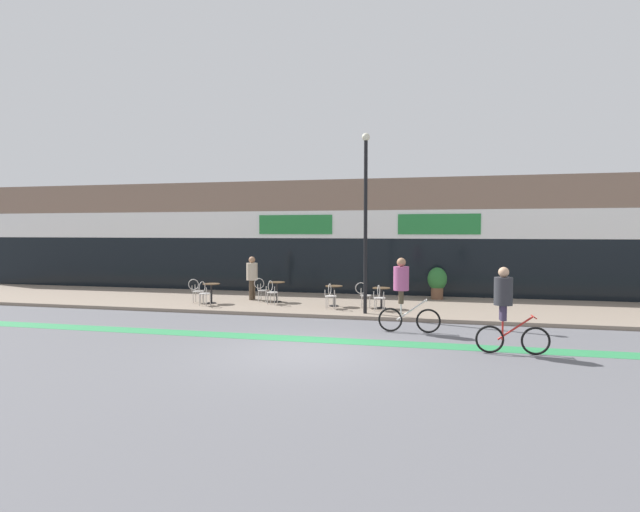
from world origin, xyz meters
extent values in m
plane|color=#5B5B60|center=(0.00, 0.00, 0.00)|extent=(120.00, 120.00, 0.00)
cube|color=gray|center=(0.00, 7.25, 0.06)|extent=(40.00, 5.50, 0.12)
cube|color=#7F6656|center=(0.00, 12.00, 2.53)|extent=(40.00, 4.00, 5.06)
cube|color=black|center=(0.00, 10.03, 1.32)|extent=(38.80, 0.10, 2.40)
cube|color=white|center=(0.00, 10.05, 3.12)|extent=(39.20, 0.14, 1.20)
cube|color=#237A38|center=(-3.07, 9.98, 3.12)|extent=(3.32, 0.08, 0.84)
cube|color=#237A38|center=(3.07, 9.98, 3.12)|extent=(3.32, 0.08, 0.84)
cube|color=#2D844C|center=(0.00, 1.36, 0.00)|extent=(36.00, 0.70, 0.01)
cylinder|color=black|center=(-5.24, 6.05, 0.13)|extent=(0.35, 0.35, 0.02)
cylinder|color=black|center=(-5.24, 6.05, 0.48)|extent=(0.07, 0.07, 0.72)
cylinder|color=#4C3823|center=(-5.24, 6.05, 0.85)|extent=(0.64, 0.64, 0.02)
cylinder|color=black|center=(-2.94, 6.94, 0.13)|extent=(0.34, 0.34, 0.02)
cylinder|color=black|center=(-2.94, 6.94, 0.49)|extent=(0.07, 0.07, 0.75)
cylinder|color=#4C3823|center=(-2.94, 6.94, 0.88)|extent=(0.62, 0.62, 0.02)
cylinder|color=black|center=(-0.60, 6.39, 0.13)|extent=(0.34, 0.34, 0.02)
cylinder|color=black|center=(-0.60, 6.39, 0.48)|extent=(0.07, 0.07, 0.72)
cylinder|color=#4C3823|center=(-0.60, 6.39, 0.85)|extent=(0.62, 0.62, 0.02)
cylinder|color=black|center=(1.12, 6.29, 0.13)|extent=(0.34, 0.34, 0.02)
cylinder|color=black|center=(1.12, 6.29, 0.47)|extent=(0.07, 0.07, 0.70)
cylinder|color=#4C3823|center=(1.12, 6.29, 0.84)|extent=(0.62, 0.62, 0.02)
cylinder|color=#B7B2AD|center=(-5.24, 5.50, 0.56)|extent=(0.44, 0.44, 0.03)
cylinder|color=#B7B2AD|center=(-5.36, 5.65, 0.33)|extent=(0.03, 0.03, 0.42)
cylinder|color=#B7B2AD|center=(-5.08, 5.62, 0.33)|extent=(0.03, 0.03, 0.42)
cylinder|color=#B7B2AD|center=(-5.39, 5.37, 0.33)|extent=(0.03, 0.03, 0.42)
cylinder|color=#B7B2AD|center=(-5.11, 5.35, 0.33)|extent=(0.03, 0.03, 0.42)
torus|color=#B7B2AD|center=(-5.25, 5.33, 0.82)|extent=(0.07, 0.41, 0.41)
cylinder|color=#B7B2AD|center=(-5.42, 5.35, 0.68)|extent=(0.03, 0.03, 0.23)
cylinder|color=#B7B2AD|center=(-5.08, 5.31, 0.68)|extent=(0.03, 0.03, 0.23)
cylinder|color=#B7B2AD|center=(-5.79, 6.05, 0.56)|extent=(0.45, 0.45, 0.03)
cylinder|color=#B7B2AD|center=(-5.67, 6.21, 0.33)|extent=(0.03, 0.03, 0.42)
cylinder|color=#B7B2AD|center=(-5.63, 5.93, 0.33)|extent=(0.03, 0.03, 0.42)
cylinder|color=#B7B2AD|center=(-5.95, 6.17, 0.33)|extent=(0.03, 0.03, 0.42)
cylinder|color=#B7B2AD|center=(-5.91, 5.89, 0.33)|extent=(0.03, 0.03, 0.42)
torus|color=#B7B2AD|center=(-5.96, 6.02, 0.82)|extent=(0.41, 0.09, 0.41)
cylinder|color=#B7B2AD|center=(-5.98, 6.19, 0.68)|extent=(0.03, 0.03, 0.23)
cylinder|color=#B7B2AD|center=(-5.93, 5.85, 0.68)|extent=(0.03, 0.03, 0.23)
cylinder|color=#B7B2AD|center=(-2.94, 6.39, 0.56)|extent=(0.44, 0.44, 0.03)
cylinder|color=#B7B2AD|center=(-3.07, 6.54, 0.33)|extent=(0.03, 0.03, 0.42)
cylinder|color=#B7B2AD|center=(-2.79, 6.51, 0.33)|extent=(0.03, 0.03, 0.42)
cylinder|color=#B7B2AD|center=(-3.10, 6.26, 0.33)|extent=(0.03, 0.03, 0.42)
cylinder|color=#B7B2AD|center=(-2.82, 6.24, 0.33)|extent=(0.03, 0.03, 0.42)
torus|color=#B7B2AD|center=(-2.96, 6.22, 0.82)|extent=(0.07, 0.41, 0.41)
cylinder|color=#B7B2AD|center=(-3.13, 6.24, 0.68)|extent=(0.03, 0.03, 0.23)
cylinder|color=#B7B2AD|center=(-2.79, 6.20, 0.68)|extent=(0.03, 0.03, 0.23)
cylinder|color=#B7B2AD|center=(-3.49, 6.94, 0.56)|extent=(0.41, 0.41, 0.03)
cylinder|color=#B7B2AD|center=(-3.36, 7.08, 0.33)|extent=(0.03, 0.03, 0.42)
cylinder|color=#B7B2AD|center=(-3.35, 6.80, 0.33)|extent=(0.03, 0.03, 0.42)
cylinder|color=#B7B2AD|center=(-3.64, 7.08, 0.33)|extent=(0.03, 0.03, 0.42)
cylinder|color=#B7B2AD|center=(-3.63, 6.80, 0.33)|extent=(0.03, 0.03, 0.42)
torus|color=#B7B2AD|center=(-3.66, 6.94, 0.82)|extent=(0.41, 0.04, 0.41)
cylinder|color=#B7B2AD|center=(-3.67, 7.11, 0.68)|extent=(0.03, 0.03, 0.23)
cylinder|color=#B7B2AD|center=(-3.66, 6.76, 0.68)|extent=(0.03, 0.03, 0.23)
cylinder|color=#B7B2AD|center=(-0.60, 5.84, 0.56)|extent=(0.41, 0.41, 0.03)
cylinder|color=#B7B2AD|center=(-0.74, 5.98, 0.33)|extent=(0.03, 0.03, 0.42)
cylinder|color=#B7B2AD|center=(-0.46, 5.97, 0.33)|extent=(0.03, 0.03, 0.42)
cylinder|color=#B7B2AD|center=(-0.74, 5.70, 0.33)|extent=(0.03, 0.03, 0.42)
cylinder|color=#B7B2AD|center=(-0.46, 5.69, 0.33)|extent=(0.03, 0.03, 0.42)
torus|color=#B7B2AD|center=(-0.60, 5.67, 0.82)|extent=(0.03, 0.41, 0.41)
cylinder|color=#B7B2AD|center=(-0.78, 5.67, 0.68)|extent=(0.03, 0.03, 0.23)
cylinder|color=#B7B2AD|center=(-0.43, 5.66, 0.68)|extent=(0.03, 0.03, 0.23)
cylinder|color=#B7B2AD|center=(1.12, 5.74, 0.56)|extent=(0.43, 0.43, 0.03)
cylinder|color=#B7B2AD|center=(0.99, 5.89, 0.33)|extent=(0.03, 0.03, 0.42)
cylinder|color=#B7B2AD|center=(1.27, 5.87, 0.33)|extent=(0.03, 0.03, 0.42)
cylinder|color=#B7B2AD|center=(0.97, 5.61, 0.33)|extent=(0.03, 0.03, 0.42)
cylinder|color=#B7B2AD|center=(1.25, 5.59, 0.33)|extent=(0.03, 0.03, 0.42)
torus|color=#B7B2AD|center=(1.11, 5.57, 0.82)|extent=(0.06, 0.41, 0.41)
cylinder|color=#B7B2AD|center=(0.94, 5.58, 0.68)|extent=(0.03, 0.03, 0.23)
cylinder|color=#B7B2AD|center=(1.28, 5.55, 0.68)|extent=(0.03, 0.03, 0.23)
cylinder|color=#B7B2AD|center=(0.57, 6.29, 0.56)|extent=(0.45, 0.45, 0.03)
cylinder|color=#B7B2AD|center=(0.69, 6.44, 0.33)|extent=(0.03, 0.03, 0.42)
cylinder|color=#B7B2AD|center=(0.73, 6.17, 0.33)|extent=(0.03, 0.03, 0.42)
cylinder|color=#B7B2AD|center=(0.41, 6.41, 0.33)|extent=(0.03, 0.03, 0.42)
cylinder|color=#B7B2AD|center=(0.45, 6.13, 0.33)|extent=(0.03, 0.03, 0.42)
torus|color=#B7B2AD|center=(0.40, 6.26, 0.82)|extent=(0.41, 0.08, 0.41)
cylinder|color=#B7B2AD|center=(0.38, 6.43, 0.68)|extent=(0.03, 0.03, 0.23)
cylinder|color=#B7B2AD|center=(0.42, 6.09, 0.68)|extent=(0.03, 0.03, 0.23)
cylinder|color=brown|center=(3.04, 9.17, 0.36)|extent=(0.48, 0.48, 0.49)
ellipsoid|color=#28662D|center=(3.04, 9.17, 0.93)|extent=(0.76, 0.76, 0.91)
cylinder|color=black|center=(0.71, 5.09, 2.97)|extent=(0.12, 0.12, 5.69)
sphere|color=beige|center=(0.71, 5.09, 5.89)|extent=(0.26, 0.26, 0.26)
torus|color=black|center=(2.79, 2.91, 0.34)|extent=(0.68, 0.08, 0.68)
torus|color=black|center=(1.74, 2.86, 0.34)|extent=(0.68, 0.08, 0.68)
cylinder|color=silver|center=(2.31, 2.89, 0.63)|extent=(0.82, 0.08, 0.61)
cylinder|color=silver|center=(2.03, 2.88, 0.58)|extent=(0.04, 0.04, 0.47)
cylinder|color=silver|center=(2.73, 2.90, 0.92)|extent=(0.05, 0.48, 0.03)
cylinder|color=#4C3D2D|center=(2.03, 2.96, 1.00)|extent=(0.16, 0.16, 0.37)
cylinder|color=#4C3D2D|center=(2.03, 2.79, 1.00)|extent=(0.16, 0.16, 0.37)
cylinder|color=#A84C7F|center=(2.03, 2.88, 1.51)|extent=(0.45, 0.45, 0.66)
sphere|color=#9E7051|center=(2.03, 2.88, 1.97)|extent=(0.25, 0.25, 0.25)
torus|color=black|center=(5.22, 0.95, 0.33)|extent=(0.65, 0.09, 0.65)
torus|color=black|center=(4.21, 0.89, 0.33)|extent=(0.65, 0.09, 0.65)
cylinder|color=red|center=(4.77, 0.92, 0.60)|extent=(0.78, 0.08, 0.59)
cylinder|color=red|center=(4.49, 0.91, 0.55)|extent=(0.04, 0.04, 0.46)
cylinder|color=red|center=(5.17, 0.95, 0.88)|extent=(0.05, 0.48, 0.03)
cylinder|color=#382D47|center=(4.49, 0.99, 0.96)|extent=(0.15, 0.15, 0.35)
cylinder|color=#382D47|center=(4.50, 0.83, 0.96)|extent=(0.15, 0.15, 0.35)
cylinder|color=#2D2D33|center=(4.49, 0.91, 1.45)|extent=(0.44, 0.44, 0.64)
sphere|color=tan|center=(4.49, 0.91, 1.90)|extent=(0.24, 0.24, 0.24)
cylinder|color=#4C3D2D|center=(-4.08, 7.41, 0.51)|extent=(0.18, 0.18, 0.78)
cylinder|color=#4C3D2D|center=(-4.12, 7.25, 0.51)|extent=(0.18, 0.18, 0.78)
cylinder|color=#B2A38E|center=(-4.10, 7.33, 1.24)|extent=(0.53, 0.53, 0.68)
sphere|color=#9E7051|center=(-4.10, 7.33, 1.70)|extent=(0.25, 0.25, 0.25)
camera|label=1|loc=(2.96, -11.18, 2.85)|focal=28.00mm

